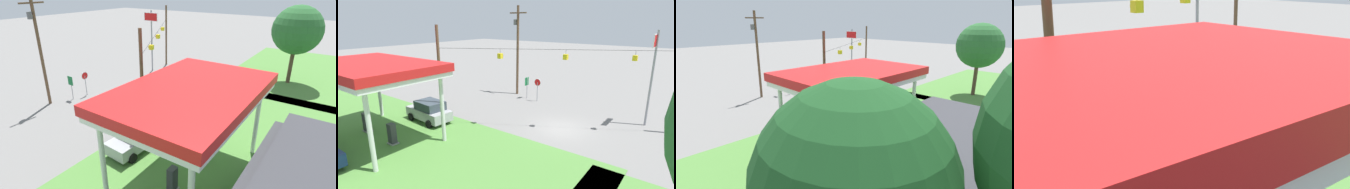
% 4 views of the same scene
% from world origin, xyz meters
% --- Properties ---
extents(ground_plane, '(160.00, 160.00, 0.00)m').
position_xyz_m(ground_plane, '(0.00, 0.00, 0.00)').
color(ground_plane, slate).
extents(gas_station_canopy, '(10.09, 6.49, 5.70)m').
position_xyz_m(gas_station_canopy, '(10.16, 9.76, 5.19)').
color(gas_station_canopy, silver).
rests_on(gas_station_canopy, ground).
extents(stop_sign_roadside, '(0.80, 0.08, 2.50)m').
position_xyz_m(stop_sign_roadside, '(5.46, -5.38, 1.81)').
color(stop_sign_roadside, '#99999E').
rests_on(stop_sign_roadside, ground).
extents(signal_span_gantry, '(17.51, 10.24, 8.18)m').
position_xyz_m(signal_span_gantry, '(-0.00, -0.01, 4.40)').
color(signal_span_gantry, brown).
rests_on(signal_span_gantry, ground).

